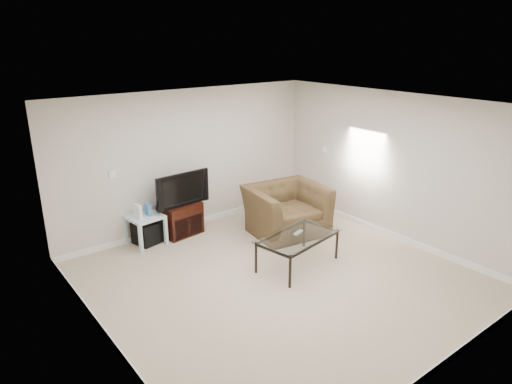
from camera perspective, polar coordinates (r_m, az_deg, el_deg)
floor at (r=6.75m, az=2.93°, el=-10.74°), size 5.00×5.00×0.00m
ceiling at (r=5.93m, az=3.34°, el=10.77°), size 5.00×5.00×0.00m
wall_back at (r=8.20m, az=-8.38°, el=3.95°), size 5.00×0.02×2.50m
wall_left at (r=5.08m, az=-18.94°, el=-6.44°), size 0.02×5.00×2.50m
wall_right at (r=8.02m, az=16.81°, el=3.00°), size 0.02×5.00×2.50m
plate_back at (r=7.63m, az=-17.49°, el=2.14°), size 0.12×0.02×0.12m
plate_right_switch at (r=8.99m, az=8.52°, el=5.28°), size 0.02×0.09×0.13m
plate_right_outlet at (r=9.07m, az=9.59°, el=-0.94°), size 0.02×0.08×0.12m
tv_stand at (r=8.16m, az=-9.40°, el=-3.34°), size 0.74×0.56×0.57m
dvd_player at (r=8.06m, az=-9.31°, el=-2.16°), size 0.38×0.29×0.05m
television at (r=7.94m, az=-9.50°, el=0.47°), size 0.96×0.25×0.59m
side_table at (r=7.91m, az=-13.63°, el=-4.60°), size 0.59×0.59×0.51m
subwoofer at (r=7.97m, az=-13.47°, el=-4.98°), size 0.47×0.47×0.39m
game_console at (r=7.70m, az=-14.56°, el=-2.36°), size 0.09×0.18×0.23m
game_case at (r=7.79m, az=-13.35°, el=-2.12°), size 0.06×0.15×0.20m
recliner at (r=8.04m, az=3.84°, el=-1.27°), size 1.42×1.04×1.14m
coffee_table at (r=7.01m, az=5.23°, el=-7.29°), size 1.39×0.94×0.50m
remote at (r=6.97m, az=5.30°, el=-5.05°), size 0.21×0.11×0.02m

